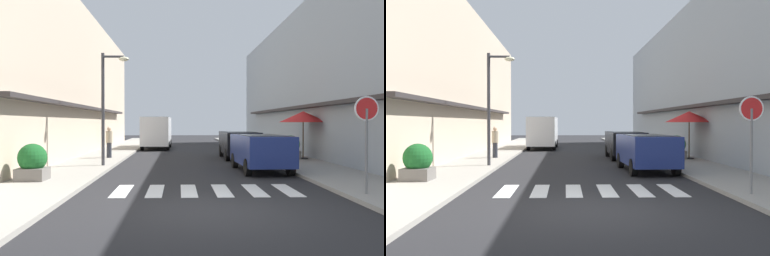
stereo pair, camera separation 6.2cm
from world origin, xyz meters
The scene contains 15 objects.
ground_plane centered at (0.00, 14.47, 0.00)m, with size 79.60×79.60×0.00m, color #232326.
sidewalk_left centered at (-4.88, 14.47, 0.06)m, with size 2.65×50.66×0.12m, color #9E998E.
sidewalk_right centered at (4.88, 14.47, 0.06)m, with size 2.65×50.66×0.12m, color gray.
building_row_left centered at (-8.70, 15.28, 4.37)m, with size 5.50×34.57×8.75m.
building_row_right centered at (8.70, 15.28, 4.35)m, with size 5.50×34.57×8.70m.
crosswalk centered at (0.00, 2.69, 0.01)m, with size 5.20×2.20×0.01m.
parked_car_near centered at (2.51, 7.17, 0.92)m, with size 1.93×4.23×1.47m.
parked_car_mid centered at (2.51, 13.00, 0.92)m, with size 1.82×4.26×1.47m.
delivery_van centered at (-2.36, 21.42, 1.41)m, with size 2.09×5.44×2.37m.
round_street_sign centered at (4.08, 1.38, 2.05)m, with size 0.65×0.07×2.52m.
street_lamp centered at (-3.80, 8.69, 3.10)m, with size 1.19×0.28×4.82m.
cafe_umbrella centered at (5.54, 11.45, 2.24)m, with size 2.41×2.41×2.41m.
planter_corner centered at (-5.42, 4.19, 0.68)m, with size 0.91×0.91×1.17m.
planter_midblock centered at (4.95, 11.63, 0.70)m, with size 0.92×0.92×1.19m.
pedestrian_walking_near centered at (-4.39, 12.50, 0.96)m, with size 0.34×0.34×1.61m.
Camera 2 is at (-0.71, -8.98, 1.96)m, focal length 38.28 mm.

